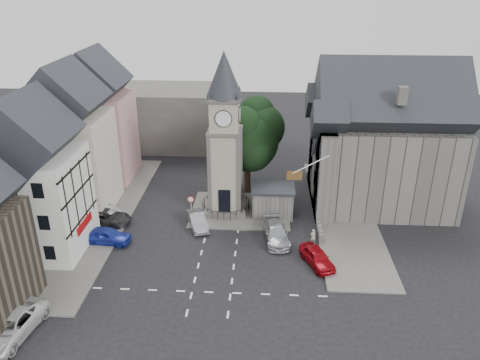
# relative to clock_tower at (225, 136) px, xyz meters

# --- Properties ---
(ground) EXTENTS (120.00, 120.00, 0.00)m
(ground) POSITION_rel_clock_tower_xyz_m (0.00, -7.99, -8.12)
(ground) COLOR black
(ground) RESTS_ON ground
(pavement_west) EXTENTS (6.00, 30.00, 0.14)m
(pavement_west) POSITION_rel_clock_tower_xyz_m (-12.50, -1.99, -8.05)
(pavement_west) COLOR #595651
(pavement_west) RESTS_ON ground
(pavement_east) EXTENTS (6.00, 26.00, 0.14)m
(pavement_east) POSITION_rel_clock_tower_xyz_m (12.00, 0.01, -8.05)
(pavement_east) COLOR #595651
(pavement_east) RESTS_ON ground
(central_island) EXTENTS (10.00, 8.00, 0.16)m
(central_island) POSITION_rel_clock_tower_xyz_m (1.50, 0.01, -8.04)
(central_island) COLOR #595651
(central_island) RESTS_ON ground
(road_markings) EXTENTS (20.00, 8.00, 0.01)m
(road_markings) POSITION_rel_clock_tower_xyz_m (0.00, -13.49, -8.12)
(road_markings) COLOR silver
(road_markings) RESTS_ON ground
(clock_tower) EXTENTS (4.86, 4.86, 16.25)m
(clock_tower) POSITION_rel_clock_tower_xyz_m (0.00, 0.00, 0.00)
(clock_tower) COLOR #4C4944
(clock_tower) RESTS_ON ground
(stone_shelter) EXTENTS (4.30, 3.30, 3.08)m
(stone_shelter) POSITION_rel_clock_tower_xyz_m (4.80, -0.49, -6.57)
(stone_shelter) COLOR #585551
(stone_shelter) RESTS_ON ground
(town_tree) EXTENTS (7.20, 7.20, 10.80)m
(town_tree) POSITION_rel_clock_tower_xyz_m (2.00, 5.01, -1.15)
(town_tree) COLOR black
(town_tree) RESTS_ON ground
(warning_sign_post) EXTENTS (0.70, 0.19, 2.85)m
(warning_sign_post) POSITION_rel_clock_tower_xyz_m (-3.20, -2.56, -6.09)
(warning_sign_post) COLOR black
(warning_sign_post) RESTS_ON ground
(terrace_pink) EXTENTS (8.10, 7.60, 12.80)m
(terrace_pink) POSITION_rel_clock_tower_xyz_m (-15.50, 8.01, -1.54)
(terrace_pink) COLOR tan
(terrace_pink) RESTS_ON ground
(terrace_cream) EXTENTS (8.10, 7.60, 12.80)m
(terrace_cream) POSITION_rel_clock_tower_xyz_m (-15.50, 0.01, -1.54)
(terrace_cream) COLOR beige
(terrace_cream) RESTS_ON ground
(terrace_tudor) EXTENTS (8.10, 7.60, 12.00)m
(terrace_tudor) POSITION_rel_clock_tower_xyz_m (-15.50, -7.99, -1.93)
(terrace_tudor) COLOR silver
(terrace_tudor) RESTS_ON ground
(backdrop_west) EXTENTS (20.00, 10.00, 8.00)m
(backdrop_west) POSITION_rel_clock_tower_xyz_m (-12.00, 20.01, -4.12)
(backdrop_west) COLOR #4C4944
(backdrop_west) RESTS_ON ground
(east_building) EXTENTS (14.40, 11.40, 12.60)m
(east_building) POSITION_rel_clock_tower_xyz_m (15.59, 3.01, -1.86)
(east_building) COLOR #585551
(east_building) RESTS_ON ground
(east_boundary_wall) EXTENTS (0.40, 16.00, 0.90)m
(east_boundary_wall) POSITION_rel_clock_tower_xyz_m (9.20, 2.01, -7.67)
(east_boundary_wall) COLOR #585551
(east_boundary_wall) RESTS_ON ground
(flagpole) EXTENTS (3.68, 0.10, 2.74)m
(flagpole) POSITION_rel_clock_tower_xyz_m (8.00, -3.99, -1.12)
(flagpole) COLOR white
(flagpole) RESTS_ON ground
(car_west_blue) EXTENTS (4.56, 2.18, 1.50)m
(car_west_blue) POSITION_rel_clock_tower_xyz_m (-10.30, -6.86, -7.37)
(car_west_blue) COLOR #1C2C9C
(car_west_blue) RESTS_ON ground
(car_west_silver) EXTENTS (4.13, 2.81, 1.29)m
(car_west_silver) POSITION_rel_clock_tower_xyz_m (-11.50, -2.34, -7.48)
(car_west_silver) COLOR #A0A3A7
(car_west_silver) RESTS_ON ground
(car_west_grey) EXTENTS (5.42, 3.58, 1.38)m
(car_west_grey) POSITION_rel_clock_tower_xyz_m (-11.50, -3.23, -7.43)
(car_west_grey) COLOR #292A2C
(car_west_grey) RESTS_ON ground
(car_island_silver) EXTENTS (2.79, 4.39, 1.37)m
(car_island_silver) POSITION_rel_clock_tower_xyz_m (-2.48, -3.49, -7.44)
(car_island_silver) COLOR #94959C
(car_island_silver) RESTS_ON ground
(car_island_east) EXTENTS (2.76, 5.31, 1.47)m
(car_island_east) POSITION_rel_clock_tower_xyz_m (5.10, -5.51, -7.39)
(car_island_east) COLOR #A8AAB0
(car_island_east) RESTS_ON ground
(car_east_red) EXTENTS (3.22, 4.51, 1.43)m
(car_east_red) POSITION_rel_clock_tower_xyz_m (8.50, -9.21, -7.41)
(car_east_red) COLOR #980811
(car_east_red) RESTS_ON ground
(van_sw_white) EXTENTS (3.53, 6.09, 1.60)m
(van_sw_white) POSITION_rel_clock_tower_xyz_m (-13.00, -18.93, -7.32)
(van_sw_white) COLOR silver
(van_sw_white) RESTS_ON ground
(pedestrian) EXTENTS (0.64, 0.51, 1.53)m
(pedestrian) POSITION_rel_clock_tower_xyz_m (8.42, -5.99, -7.35)
(pedestrian) COLOR #AFA691
(pedestrian) RESTS_ON ground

